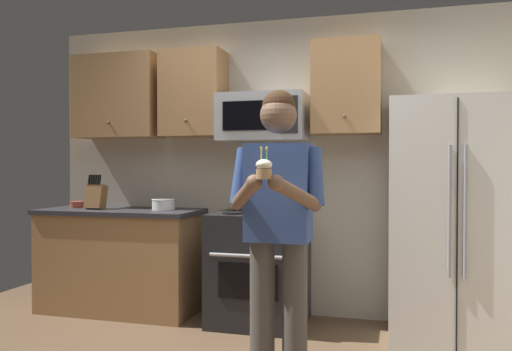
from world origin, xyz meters
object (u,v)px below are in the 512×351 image
(bowl_small_colored, at_px, (77,204))
(cupcake, at_px, (264,169))
(oven_range, at_px, (259,268))
(bowl_large_white, at_px, (163,204))
(microwave, at_px, (263,118))
(person, at_px, (278,219))
(knife_block, at_px, (96,196))
(refrigerator, at_px, (452,221))

(bowl_small_colored, xyz_separation_m, cupcake, (2.21, -1.55, 0.34))
(oven_range, xyz_separation_m, bowl_large_white, (-0.90, 0.07, 0.51))
(microwave, bearing_deg, bowl_small_colored, -178.37)
(person, relative_size, cupcake, 10.13)
(bowl_small_colored, bearing_deg, knife_block, -20.50)
(bowl_small_colored, height_order, cupcake, cupcake)
(oven_range, bearing_deg, microwave, 89.98)
(knife_block, bearing_deg, person, -29.86)
(cupcake, bearing_deg, knife_block, 143.39)
(oven_range, distance_m, bowl_small_colored, 1.85)
(microwave, relative_size, person, 0.42)
(microwave, xyz_separation_m, refrigerator, (1.50, -0.16, -0.82))
(microwave, height_order, bowl_large_white, microwave)
(microwave, height_order, refrigerator, microwave)
(microwave, bearing_deg, knife_block, -174.40)
(bowl_large_white, distance_m, bowl_small_colored, 0.88)
(knife_block, xyz_separation_m, bowl_small_colored, (-0.26, 0.10, -0.09))
(oven_range, relative_size, knife_block, 2.91)
(bowl_small_colored, height_order, person, person)
(refrigerator, relative_size, knife_block, 5.63)
(oven_range, height_order, refrigerator, refrigerator)
(person, distance_m, cupcake, 0.44)
(refrigerator, height_order, bowl_small_colored, refrigerator)
(oven_range, distance_m, refrigerator, 1.56)
(bowl_small_colored, bearing_deg, bowl_large_white, 0.14)
(oven_range, height_order, cupcake, cupcake)
(knife_block, bearing_deg, refrigerator, -0.18)
(microwave, distance_m, cupcake, 1.71)
(bowl_small_colored, bearing_deg, refrigerator, -1.88)
(knife_block, bearing_deg, bowl_large_white, 9.22)
(oven_range, distance_m, microwave, 1.26)
(oven_range, xyz_separation_m, refrigerator, (1.50, -0.04, 0.44))
(microwave, relative_size, bowl_large_white, 3.57)
(knife_block, bearing_deg, bowl_small_colored, 159.50)
(knife_block, relative_size, bowl_small_colored, 2.48)
(microwave, height_order, cupcake, microwave)
(refrigerator, distance_m, bowl_large_white, 2.41)
(person, bearing_deg, microwave, 108.65)
(refrigerator, xyz_separation_m, cupcake, (-1.07, -1.44, 0.39))
(microwave, bearing_deg, bowl_large_white, -176.91)
(oven_range, xyz_separation_m, cupcake, (0.43, -1.48, 0.83))
(bowl_large_white, xyz_separation_m, person, (1.33, -1.22, 0.02))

